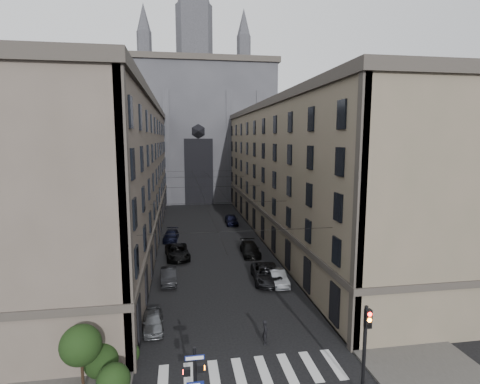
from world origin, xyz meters
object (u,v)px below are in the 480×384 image
traffic_light_right (366,341)px  car_right_near (278,278)px  car_left_midfar (177,252)px  pedestrian_signal_left (195,379)px  car_left_midnear (169,276)px  car_left_far (171,236)px  car_right_midfar (250,249)px  pedestrian (265,332)px  car_left_near (153,321)px  car_right_far (231,220)px  car_right_midnear (266,274)px  gothic_tower (196,122)px

traffic_light_right → car_right_near: bearing=91.8°
traffic_light_right → car_left_midfar: size_ratio=0.91×
pedestrian_signal_left → car_left_midnear: 18.81m
car_left_far → car_right_midfar: car_right_midfar is taller
car_right_midfar → pedestrian: bearing=-95.8°
car_left_near → car_right_midfar: (10.40, 16.37, 0.11)m
traffic_light_right → car_right_far: (-1.40, 42.21, -2.48)m
car_right_far → car_left_far: bearing=-138.2°
car_right_midnear → car_right_midfar: car_right_midnear is taller
car_left_midnear → car_right_near: bearing=-12.5°
traffic_light_right → car_left_midnear: 21.39m
car_left_midfar → car_left_far: 8.17m
gothic_tower → car_left_far: (-5.40, -39.16, -17.11)m
car_left_near → pedestrian: size_ratio=2.18×
car_right_near → car_right_midnear: 1.27m
car_left_far → pedestrian: pedestrian is taller
car_right_near → car_right_far: size_ratio=0.89×
car_right_near → gothic_tower: bearing=95.3°
car_right_midfar → car_right_far: 16.57m
car_left_near → car_left_midnear: car_left_midnear is taller
car_left_midfar → car_right_midfar: (8.69, -0.12, -0.05)m
car_left_far → car_right_midnear: 19.34m
traffic_light_right → car_right_midnear: 17.32m
pedestrian_signal_left → car_right_near: (8.61, 16.61, -1.63)m
car_right_midfar → car_right_far: (0.00, 16.57, 0.06)m
traffic_light_right → car_right_near: traffic_light_right is taller
gothic_tower → car_right_midfar: gothic_tower is taller
car_right_midnear → pedestrian_signal_left: bearing=-109.5°
car_left_midfar → car_right_near: (9.59, -9.57, -0.10)m
car_left_near → gothic_tower: bearing=80.6°
car_left_near → car_right_near: car_right_near is taller
gothic_tower → car_right_near: 59.58m
traffic_light_right → car_left_near: 15.24m
gothic_tower → traffic_light_right: bearing=-85.6°
gothic_tower → car_left_far: size_ratio=12.23×
pedestrian → car_right_midnear: bearing=-0.8°
car_right_near → car_right_midfar: 9.49m
car_left_far → car_left_midfar: bearing=-79.0°
car_left_midnear → car_left_far: size_ratio=0.90×
car_left_far → car_right_near: size_ratio=1.13×
gothic_tower → car_left_midfar: (-4.49, -47.28, -17.00)m
car_right_far → gothic_tower: bearing=98.6°
traffic_light_right → car_right_near: (-0.50, 16.19, -2.60)m
car_right_midnear → car_right_near: bearing=-40.6°
car_right_midnear → pedestrian: size_ratio=3.31×
traffic_light_right → car_right_far: traffic_light_right is taller
car_right_midfar → pedestrian_signal_left: bearing=-104.5°
gothic_tower → car_left_midnear: size_ratio=13.60×
pedestrian_signal_left → traffic_light_right: size_ratio=0.77×
car_right_midfar → car_right_near: bearing=-82.6°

